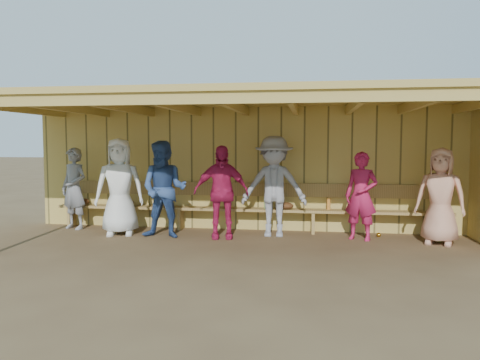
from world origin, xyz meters
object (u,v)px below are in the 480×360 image
object	(u,v)px
player_e	(274,186)
player_d	(221,192)
player_c	(164,189)
bench	(246,204)
player_b	(119,187)
player_g	(361,196)
player_a	(74,188)
player_h	(440,196)

from	to	relation	value
player_e	player_d	bearing A→B (deg)	-161.89
player_c	bench	world-z (taller)	player_c
player_b	bench	bearing A→B (deg)	1.84
player_d	player_g	distance (m)	2.47
player_a	bench	bearing A→B (deg)	24.34
player_b	player_c	xyz separation A→B (m)	(0.90, -0.13, -0.03)
player_b	player_g	world-z (taller)	player_b
player_b	player_h	distance (m)	5.66
player_c	player_g	xyz separation A→B (m)	(3.48, 0.33, -0.10)
player_d	player_h	world-z (taller)	player_d
player_b	player_d	xyz separation A→B (m)	(1.92, -0.03, -0.07)
player_b	player_e	xyz separation A→B (m)	(2.84, 0.30, 0.02)
player_a	player_b	bearing A→B (deg)	-1.72
player_e	bench	distance (m)	0.82
player_c	bench	size ratio (longest dim) A/B	0.23
bench	player_c	bearing A→B (deg)	-147.61
player_a	player_e	xyz separation A→B (m)	(3.97, -0.13, 0.11)
player_b	bench	size ratio (longest dim) A/B	0.24
player_b	player_h	world-z (taller)	player_b
player_a	bench	size ratio (longest dim) A/B	0.21
player_e	player_g	bearing A→B (deg)	-4.75
player_c	player_d	bearing A→B (deg)	7.24
player_c	player_e	bearing A→B (deg)	13.88
bench	player_d	bearing A→B (deg)	-114.16
player_c	player_h	size ratio (longest dim) A/B	1.07
player_c	player_d	size ratio (longest dim) A/B	1.05
player_g	player_c	bearing A→B (deg)	-153.45
player_d	player_g	world-z (taller)	player_d
player_h	player_b	bearing A→B (deg)	-158.86
player_g	bench	bearing A→B (deg)	-173.05
player_b	player_c	size ratio (longest dim) A/B	1.03
player_g	bench	distance (m)	2.20
player_d	player_g	xyz separation A→B (m)	(2.46, 0.23, -0.05)
player_d	player_g	size ratio (longest dim) A/B	1.07
player_a	player_h	world-z (taller)	player_h
player_c	player_d	world-z (taller)	player_c
player_h	bench	size ratio (longest dim) A/B	0.21
player_a	bench	xyz separation A→B (m)	(3.39, 0.31, -0.28)
player_b	player_d	world-z (taller)	player_b
player_h	bench	world-z (taller)	player_h
player_a	player_d	world-z (taller)	player_d
player_g	bench	xyz separation A→B (m)	(-2.12, 0.53, -0.25)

